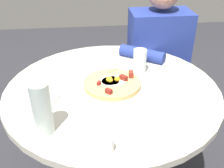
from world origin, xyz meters
TOP-DOWN VIEW (x-y plane):
  - dining_table at (0.00, 0.00)m, footprint 1.01×1.01m
  - person_seated at (-0.36, -0.52)m, footprint 0.48×0.47m
  - pizza_plate at (0.00, 0.01)m, footprint 0.32×0.32m
  - breakfast_pizza at (-0.00, 0.00)m, footprint 0.27×0.27m
  - bread_plate at (0.33, 0.05)m, footprint 0.18×0.18m
  - napkin at (-0.29, 0.12)m, footprint 0.22×0.21m
  - fork at (-0.28, 0.11)m, footprint 0.15×0.12m
  - knife at (-0.30, 0.14)m, footprint 0.15×0.12m
  - water_glass at (-0.16, -0.14)m, footprint 0.07×0.07m
  - water_bottle at (0.28, 0.28)m, footprint 0.07×0.07m
  - salt_shaker at (0.05, 0.42)m, footprint 0.03×0.03m
  - pepper_shaker at (-0.19, -0.22)m, footprint 0.03×0.03m

SIDE VIEW (x-z plane):
  - person_seated at x=-0.36m, z-range -0.06..1.07m
  - dining_table at x=0.00m, z-range 0.19..0.92m
  - napkin at x=-0.29m, z-range 0.73..0.73m
  - bread_plate at x=0.33m, z-range 0.73..0.74m
  - pizza_plate at x=0.00m, z-range 0.73..0.74m
  - fork at x=-0.28m, z-range 0.73..0.73m
  - knife at x=-0.30m, z-range 0.73..0.73m
  - breakfast_pizza at x=0.00m, z-range 0.73..0.78m
  - salt_shaker at x=0.05m, z-range 0.73..0.78m
  - pepper_shaker at x=-0.19m, z-range 0.73..0.78m
  - water_glass at x=-0.16m, z-range 0.73..0.85m
  - water_bottle at x=0.28m, z-range 0.73..0.93m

